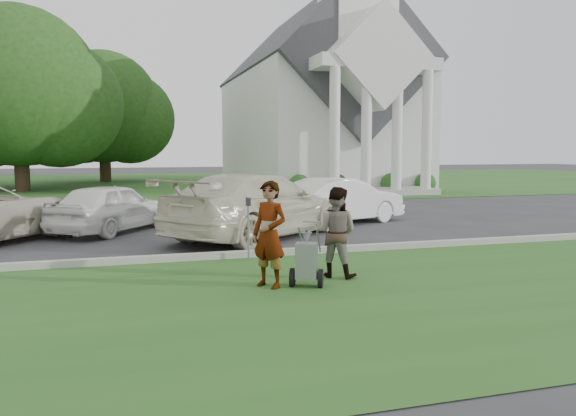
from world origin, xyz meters
name	(u,v)px	position (x,y,z in m)	size (l,w,h in m)	color
ground	(275,262)	(0.00, 0.00, 0.00)	(120.00, 120.00, 0.00)	#333335
grass_strip	(327,300)	(0.00, -3.00, 0.01)	(80.00, 7.00, 0.01)	#275A1F
church_lawn	(168,183)	(0.00, 27.00, 0.01)	(80.00, 30.00, 0.01)	#275A1F
curb	(268,253)	(0.00, 0.55, 0.07)	(80.00, 0.18, 0.15)	#9E9E93
church	(317,90)	(9.00, 23.11, 5.94)	(9.19, 19.00, 24.10)	white
tree_left	(18,94)	(-8.01, 21.99, 5.11)	(10.63, 8.40, 9.71)	#332316
tree_back	(103,112)	(-4.01, 29.99, 4.73)	(9.61, 7.60, 8.89)	#332316
striping_cart	(307,262)	(-0.04, -2.16, 0.42)	(0.84, 1.14, 0.98)	black
person_left	(269,235)	(-0.63, -2.02, 0.86)	(0.63, 0.41, 1.73)	#999999
person_right	(336,233)	(0.67, -1.62, 0.79)	(0.77, 0.60, 1.58)	#999999
parking_meter_near	(248,221)	(-0.48, 0.24, 0.82)	(0.09, 0.08, 1.30)	gray
car_b	(111,207)	(-3.19, 5.17, 0.67)	(1.59, 3.95, 1.34)	white
car_c	(258,205)	(0.42, 3.19, 0.82)	(2.30, 5.66, 1.64)	beige
car_d	(340,201)	(3.42, 5.07, 0.69)	(1.46, 4.20, 1.38)	white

